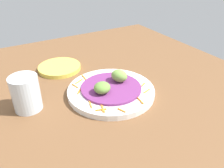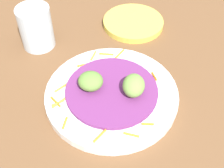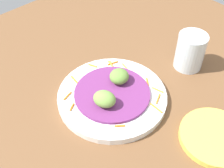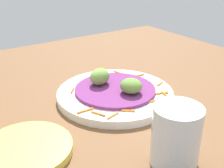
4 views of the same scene
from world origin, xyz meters
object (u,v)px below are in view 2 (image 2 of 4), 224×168
(side_plate_small, at_px, (133,23))
(water_glass, at_px, (36,27))
(guac_scoop_center, at_px, (133,86))
(guac_scoop_left, at_px, (90,81))
(main_plate, at_px, (112,95))

(side_plate_small, xyz_separation_m, water_glass, (-0.15, -0.19, 0.04))
(water_glass, bearing_deg, guac_scoop_center, -7.01)
(guac_scoop_left, bearing_deg, guac_scoop_center, 21.95)
(main_plate, height_order, side_plate_small, main_plate)
(side_plate_small, bearing_deg, water_glass, -129.16)
(guac_scoop_center, bearing_deg, main_plate, -158.05)
(guac_scoop_left, xyz_separation_m, water_glass, (-0.20, 0.07, 0.01))
(main_plate, height_order, guac_scoop_left, guac_scoop_left)
(main_plate, relative_size, guac_scoop_left, 5.40)
(main_plate, relative_size, water_glass, 2.67)
(main_plate, height_order, water_glass, water_glass)
(side_plate_small, bearing_deg, main_plate, -70.58)
(side_plate_small, bearing_deg, guac_scoop_left, -80.05)
(guac_scoop_center, bearing_deg, water_glass, 172.99)
(water_glass, bearing_deg, side_plate_small, 50.84)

